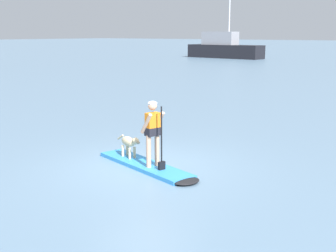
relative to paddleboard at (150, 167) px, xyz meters
name	(u,v)px	position (x,y,z in m)	size (l,w,h in m)	color
ground_plane	(145,167)	(-0.22, 0.06, -0.05)	(400.00, 400.00, 0.00)	slate
paddleboard	(150,167)	(0.00, 0.00, 0.00)	(3.54, 1.54, 0.10)	#338CD8
person_paddler	(153,129)	(0.14, -0.04, 1.00)	(0.66, 0.56, 1.64)	tan
dog	(129,143)	(-0.88, 0.23, 0.46)	(1.00, 0.37, 0.60)	#CCB78C
moored_boat_far_port	(224,48)	(-23.87, 45.38, 1.31)	(10.95, 3.30, 12.34)	black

